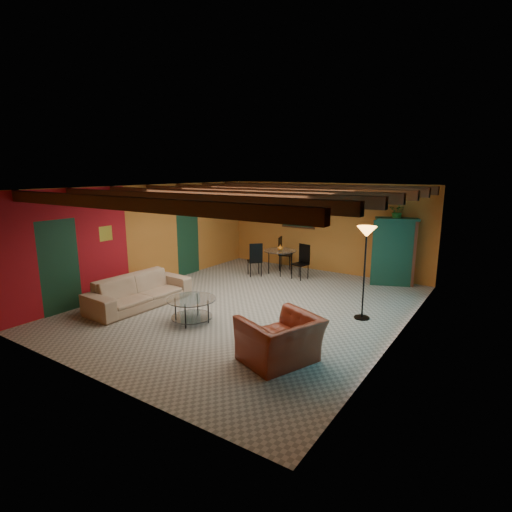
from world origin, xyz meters
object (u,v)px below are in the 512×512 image
Objects in this scene: sofa at (140,291)px; vase at (280,238)px; dining_table at (280,258)px; armchair at (280,340)px; potted_plant at (398,212)px; armoire at (395,252)px; floor_lamp at (364,273)px; coffee_table at (192,310)px.

vase reaches higher than sofa.
armchair is at bearing -59.81° from dining_table.
armoire is at bearing 0.00° from potted_plant.
potted_plant is (-0.18, 3.03, 1.00)m from floor_lamp.
dining_table is 11.06× the size of vase.
vase reaches higher than armchair.
dining_table is at bearing 180.00° from vase.
potted_plant reaches higher than coffee_table.
dining_table is at bearing -13.98° from sofa.
potted_plant is at bearing 62.59° from coffee_table.
armoire is 3.04m from floor_lamp.
vase is (0.00, 0.00, 0.59)m from dining_table.
dining_table is 4.02m from floor_lamp.
vase is (1.24, 4.28, 0.74)m from sofa.
potted_plant reaches higher than dining_table.
armchair is at bearing -99.81° from floor_lamp.
floor_lamp is 4.36× the size of potted_plant.
armchair is at bearing -92.84° from potted_plant.
sofa is 6.72m from armoire.
sofa is 1.69m from coffee_table.
floor_lamp is at bearing 36.79° from coffee_table.
potted_plant reaches higher than armchair.
dining_table is 0.59m from vase.
potted_plant reaches higher than armoire.
potted_plant reaches higher than vase.
armoire is at bearing 62.59° from coffee_table.
armchair is 1.18× the size of coffee_table.
floor_lamp reaches higher than sofa.
coffee_table is 4.47m from vase.
armchair is 2.76m from floor_lamp.
vase is at bearing 172.24° from armoire.
coffee_table is 6.08m from potted_plant.
dining_table reaches higher than armchair.
sofa is 4.13m from armchair.
dining_table reaches higher than coffee_table.
floor_lamp reaches higher than armoire.
dining_table is 4.28× the size of potted_plant.
armchair is 0.61× the size of dining_table.
coffee_table is 0.51× the size of floor_lamp.
coffee_table is at bearing -84.19° from vase.
armoire is 10.07× the size of vase.
armoire is (3.13, 0.80, 0.38)m from dining_table.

